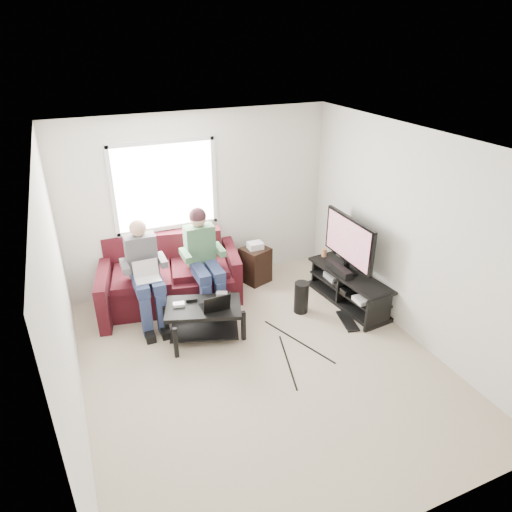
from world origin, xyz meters
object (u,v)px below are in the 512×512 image
object	(u,v)px
sofa	(171,279)
tv_stand	(348,290)
coffee_table	(204,314)
end_table	(255,264)
tv	(349,241)
subwoofer	(301,297)

from	to	relation	value
sofa	tv_stand	world-z (taller)	sofa
coffee_table	end_table	bearing A→B (deg)	42.78
sofa	tv_stand	xyz separation A→B (m)	(2.32, -1.08, -0.13)
tv_stand	end_table	distance (m)	1.49
sofa	coffee_table	size ratio (longest dim) A/B	2.04
tv	sofa	bearing A→B (deg)	157.16
end_table	tv	bearing A→B (deg)	-46.22
subwoofer	coffee_table	bearing A→B (deg)	-178.79
coffee_table	tv_stand	distance (m)	2.16
coffee_table	tv	size ratio (longest dim) A/B	0.97
sofa	coffee_table	bearing A→B (deg)	-81.15
sofa	end_table	distance (m)	1.34
tv_stand	tv	size ratio (longest dim) A/B	1.34
subwoofer	end_table	distance (m)	1.09
coffee_table	subwoofer	size ratio (longest dim) A/B	2.34
sofa	subwoofer	size ratio (longest dim) A/B	4.78
tv_stand	end_table	bearing A→B (deg)	131.19
sofa	tv	bearing A→B (deg)	-22.84
subwoofer	sofa	bearing A→B (deg)	147.29
tv	end_table	size ratio (longest dim) A/B	1.66
coffee_table	tv	bearing A→B (deg)	1.89
end_table	sofa	bearing A→B (deg)	-178.18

